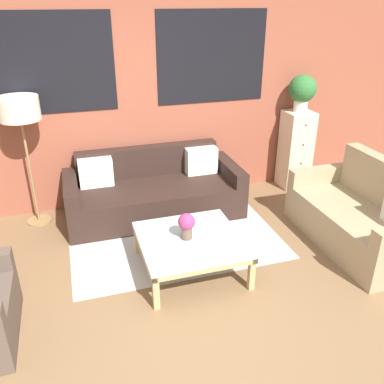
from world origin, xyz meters
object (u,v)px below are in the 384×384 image
object	(u,v)px
drawer_cabinet	(295,150)
flower_vase	(187,224)
floor_lamp	(20,113)
couch_dark	(154,193)
potted_plant	(302,90)
settee_vintage	(361,218)
coffee_table	(190,243)

from	to	relation	value
drawer_cabinet	flower_vase	xyz separation A→B (m)	(-2.03, -1.49, -0.03)
floor_lamp	drawer_cabinet	distance (m)	3.57
couch_dark	floor_lamp	world-z (taller)	floor_lamp
potted_plant	settee_vintage	bearing A→B (deg)	-93.43
floor_lamp	flower_vase	size ratio (longest dim) A/B	5.78
drawer_cabinet	potted_plant	xyz separation A→B (m)	(-0.00, 0.00, 0.82)
settee_vintage	flower_vase	distance (m)	1.95
flower_vase	couch_dark	bearing A→B (deg)	92.24
floor_lamp	potted_plant	distance (m)	3.48
couch_dark	coffee_table	bearing A→B (deg)	-86.39
drawer_cabinet	flower_vase	distance (m)	2.52
settee_vintage	flower_vase	world-z (taller)	settee_vintage
couch_dark	flower_vase	world-z (taller)	couch_dark
floor_lamp	drawer_cabinet	world-z (taller)	floor_lamp
coffee_table	flower_vase	size ratio (longest dim) A/B	3.70
drawer_cabinet	floor_lamp	bearing A→B (deg)	-179.41
floor_lamp	flower_vase	world-z (taller)	floor_lamp
coffee_table	flower_vase	bearing A→B (deg)	144.55
settee_vintage	coffee_table	size ratio (longest dim) A/B	1.64
coffee_table	couch_dark	bearing A→B (deg)	93.61
coffee_table	floor_lamp	world-z (taller)	floor_lamp
flower_vase	coffee_table	bearing A→B (deg)	-35.45
floor_lamp	potted_plant	world-z (taller)	potted_plant
coffee_table	potted_plant	bearing A→B (deg)	37.10
potted_plant	flower_vase	size ratio (longest dim) A/B	1.85
drawer_cabinet	flower_vase	world-z (taller)	drawer_cabinet
floor_lamp	drawer_cabinet	bearing A→B (deg)	0.59
couch_dark	flower_vase	distance (m)	1.28
couch_dark	potted_plant	distance (m)	2.36
coffee_table	floor_lamp	xyz separation A→B (m)	(-1.48, 1.48, 1.02)
settee_vintage	floor_lamp	bearing A→B (deg)	155.39
coffee_table	potted_plant	xyz separation A→B (m)	(2.00, 1.51, 1.05)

